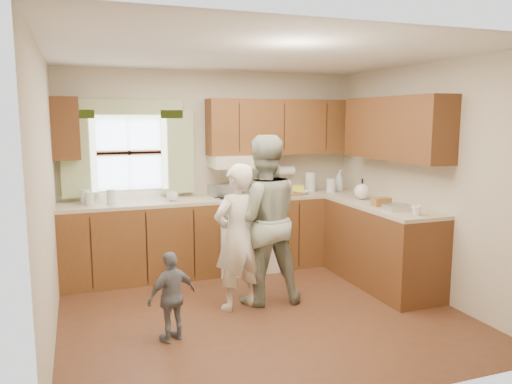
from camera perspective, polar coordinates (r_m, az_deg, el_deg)
name	(u,v)px	position (r m, az deg, el deg)	size (l,w,h in m)	color
room	(260,188)	(4.79, 0.49, 0.45)	(3.80, 3.80, 3.80)	#502A18
kitchen_fixtures	(277,207)	(6.06, 2.40, -1.78)	(3.80, 2.25, 2.15)	#4B2510
stove	(243,233)	(6.36, -1.47, -4.70)	(0.76, 0.67, 1.07)	silver
woman_left	(238,237)	(4.99, -2.10, -5.19)	(0.54, 0.35, 1.48)	beige
woman_right	(263,220)	(5.16, 0.77, -3.20)	(0.85, 0.66, 1.75)	#2B4832
child	(172,296)	(4.44, -9.57, -11.68)	(0.46, 0.19, 0.79)	slate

